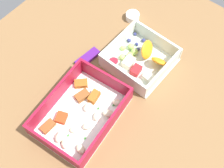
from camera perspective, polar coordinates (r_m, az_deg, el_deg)
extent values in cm
cube|color=brown|center=(73.44, 1.44, -0.84)|extent=(80.00, 80.00, 2.00)
cube|color=white|center=(69.19, -5.94, -6.19)|extent=(22.24, 17.02, 0.60)
cube|color=maroon|center=(64.62, -11.61, -12.10)|extent=(1.99, 15.15, 4.95)
cube|color=maroon|center=(70.10, -1.24, 1.08)|extent=(1.99, 15.15, 4.95)
cube|color=maroon|center=(69.23, -10.99, -2.15)|extent=(19.70, 2.41, 4.95)
cube|color=maroon|center=(64.78, -0.93, -8.55)|extent=(19.70, 2.41, 4.95)
ellipsoid|color=beige|center=(66.88, -4.81, -8.26)|extent=(2.84, 2.77, 1.17)
ellipsoid|color=beige|center=(68.69, -4.79, -4.50)|extent=(2.52, 1.83, 1.21)
ellipsoid|color=beige|center=(66.70, -10.25, -10.17)|extent=(3.13, 2.55, 1.36)
ellipsoid|color=beige|center=(67.69, -0.71, -5.85)|extent=(2.80, 3.17, 1.31)
ellipsoid|color=beige|center=(69.02, 1.05, -3.66)|extent=(2.54, 2.69, 1.10)
ellipsoid|color=beige|center=(65.99, -8.92, -11.79)|extent=(2.76, 2.85, 1.17)
ellipsoid|color=beige|center=(66.99, -7.48, -8.98)|extent=(2.24, 2.47, 1.02)
ellipsoid|color=beige|center=(67.68, -3.04, -6.37)|extent=(2.69, 2.50, 1.10)
ellipsoid|color=beige|center=(65.26, -6.18, -12.66)|extent=(2.38, 2.88, 1.25)
cube|color=brown|center=(68.49, -12.51, -8.13)|extent=(3.53, 2.12, 1.15)
cube|color=red|center=(68.55, -9.94, -6.56)|extent=(3.36, 3.19, 1.37)
cube|color=#AD5B1E|center=(69.76, -3.57, -2.51)|extent=(3.50, 2.37, 1.64)
cube|color=#AD5B1E|center=(71.93, -6.11, 0.07)|extent=(3.73, 3.73, 1.24)
cube|color=brown|center=(70.35, -5.87, -2.31)|extent=(3.86, 2.92, 1.21)
cube|color=#387A33|center=(67.40, -8.60, -9.99)|extent=(0.60, 0.40, 0.20)
cube|color=#387A33|center=(66.73, -5.36, -10.59)|extent=(0.60, 0.40, 0.20)
cube|color=#387A33|center=(70.41, -3.33, -2.74)|extent=(0.60, 0.40, 0.20)
cube|color=#387A33|center=(69.47, 0.34, -4.16)|extent=(0.60, 0.40, 0.20)
cube|color=#387A33|center=(69.22, -2.82, -4.76)|extent=(0.60, 0.40, 0.20)
cube|color=#387A33|center=(71.42, -3.46, -1.15)|extent=(0.60, 0.40, 0.20)
cube|color=silver|center=(76.27, 5.37, 4.37)|extent=(15.43, 15.38, 0.60)
cube|color=silver|center=(71.02, 1.98, 1.76)|extent=(1.03, 14.97, 4.26)
cube|color=silver|center=(78.04, 8.78, 8.70)|extent=(1.03, 14.97, 4.26)
cube|color=silver|center=(76.65, 1.24, 8.30)|extent=(13.82, 1.00, 4.26)
cube|color=silver|center=(72.51, 10.01, 2.31)|extent=(13.82, 1.00, 4.26)
ellipsoid|color=orange|center=(75.10, 6.81, 6.78)|extent=(5.35, 4.04, 5.06)
ellipsoid|color=orange|center=(74.09, 9.28, 4.45)|extent=(4.57, 4.84, 4.06)
cube|color=red|center=(73.45, 4.76, 2.72)|extent=(3.06, 2.44, 1.71)
cube|color=#F4EACC|center=(74.51, 3.30, 4.31)|extent=(3.27, 2.52, 1.89)
cube|color=#F4EACC|center=(72.65, 7.27, 1.20)|extent=(2.51, 3.10, 1.69)
sphere|color=#9ECC60|center=(77.26, 2.17, 7.11)|extent=(1.44, 1.44, 1.44)
sphere|color=#9ECC60|center=(75.80, 3.56, 5.65)|extent=(1.74, 1.74, 1.74)
sphere|color=#9ECC60|center=(76.46, 4.42, 6.37)|extent=(1.89, 1.89, 1.89)
sphere|color=#9ECC60|center=(77.44, 3.75, 7.37)|extent=(1.78, 1.78, 1.78)
sphere|color=#9ECC60|center=(75.50, 2.02, 5.34)|extent=(1.60, 1.60, 1.60)
cone|color=red|center=(74.20, 0.27, 4.13)|extent=(2.42, 2.42, 1.94)
sphere|color=navy|center=(80.59, 4.58, 9.78)|extent=(0.95, 0.95, 0.95)
sphere|color=navy|center=(78.48, 4.91, 7.81)|extent=(1.01, 1.01, 1.01)
sphere|color=navy|center=(79.03, 3.38, 8.57)|extent=(1.13, 1.13, 1.13)
sphere|color=navy|center=(79.36, 6.19, 8.53)|extent=(1.10, 1.10, 1.10)
sphere|color=navy|center=(77.56, 5.18, 6.82)|extent=(0.96, 0.96, 0.96)
cube|color=#51197A|center=(76.53, -4.83, 5.14)|extent=(7.24, 3.23, 1.20)
cylinder|color=white|center=(84.82, 4.07, 13.13)|extent=(3.84, 3.84, 1.88)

